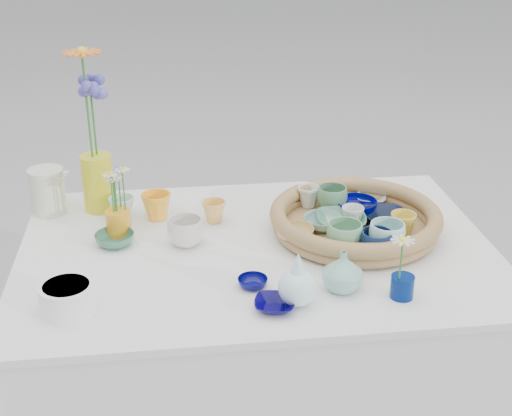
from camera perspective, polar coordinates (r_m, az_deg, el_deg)
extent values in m
imported|color=#00005C|center=(2.07, 8.04, 0.11)|extent=(0.15, 0.15, 0.04)
imported|color=black|center=(2.02, 10.35, -0.79)|extent=(0.15, 0.15, 0.03)
imported|color=gold|center=(1.95, 11.67, -1.30)|extent=(0.09, 0.09, 0.06)
imported|color=#407E5F|center=(1.98, 6.83, -1.02)|extent=(0.15, 0.15, 0.03)
imported|color=#6BA678|center=(1.85, 7.11, -2.29)|extent=(0.12, 0.12, 0.08)
imported|color=#91B8AE|center=(1.97, 5.38, -1.17)|extent=(0.12, 0.12, 0.03)
imported|color=silver|center=(2.09, 4.23, 0.94)|extent=(0.07, 0.07, 0.06)
imported|color=silver|center=(1.98, 7.72, -0.70)|extent=(0.07, 0.07, 0.06)
imported|color=#9CBAD6|center=(2.15, 9.20, 0.74)|extent=(0.11, 0.11, 0.02)
imported|color=#0D1D41|center=(1.84, 9.59, -2.80)|extent=(0.11, 0.11, 0.07)
imported|color=#DAB467|center=(1.91, 3.14, -2.03)|extent=(0.11, 0.11, 0.03)
imported|color=#AFEEE0|center=(1.87, 10.42, -2.26)|extent=(0.11, 0.11, 0.08)
imported|color=#558862|center=(2.07, 6.10, 0.78)|extent=(0.11, 0.11, 0.07)
imported|color=#FEAE26|center=(2.06, -7.95, 0.14)|extent=(0.09, 0.09, 0.08)
imported|color=#F1B656|center=(2.03, -3.38, -0.28)|extent=(0.08, 0.08, 0.06)
imported|color=#386E54|center=(1.95, -11.24, -2.47)|extent=(0.14, 0.14, 0.03)
imported|color=silver|center=(1.91, -5.64, -1.93)|extent=(0.10, 0.10, 0.08)
imported|color=#050555|center=(1.72, -0.26, -5.98)|extent=(0.08, 0.08, 0.02)
imported|color=#ACD7C2|center=(2.08, -10.68, -0.01)|extent=(0.09, 0.09, 0.07)
imported|color=#050047|center=(1.64, 1.51, -7.75)|extent=(0.11, 0.11, 0.02)
imported|color=#7CB5AB|center=(1.70, 6.96, -5.04)|extent=(0.12, 0.12, 0.10)
cylinder|color=#00195A|center=(1.71, 11.61, -6.18)|extent=(0.07, 0.07, 0.06)
cylinder|color=gold|center=(2.14, -12.53, 1.98)|extent=(0.12, 0.12, 0.17)
cylinder|color=orange|center=(1.99, -10.96, -1.18)|extent=(0.09, 0.09, 0.07)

